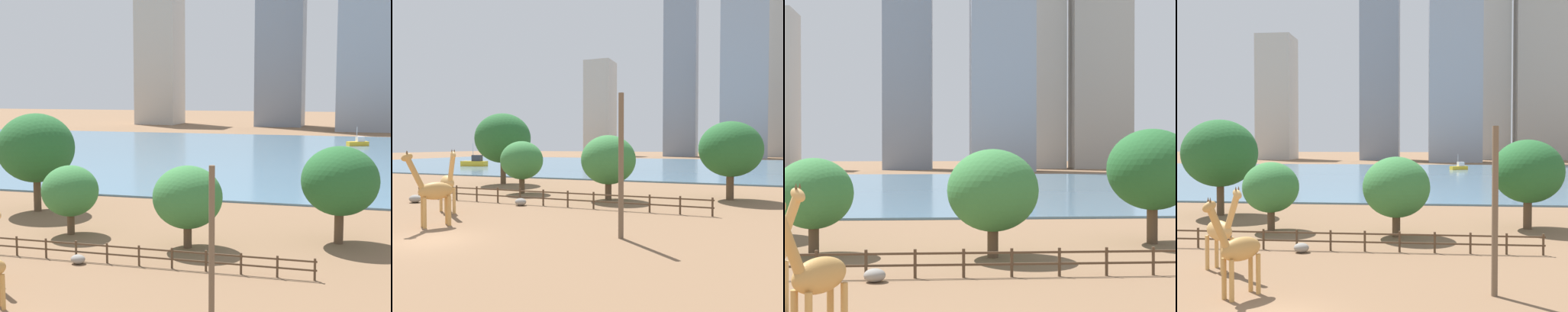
% 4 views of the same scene
% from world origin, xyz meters
% --- Properties ---
extents(ground_plane, '(400.00, 400.00, 0.00)m').
position_xyz_m(ground_plane, '(0.00, 80.00, 0.00)').
color(ground_plane, brown).
extents(harbor_water, '(180.00, 86.00, 0.20)m').
position_xyz_m(harbor_water, '(0.00, 77.00, 0.10)').
color(harbor_water, slate).
rests_on(harbor_water, ground).
extents(giraffe_companion, '(2.10, 2.76, 4.56)m').
position_xyz_m(giraffe_companion, '(-2.41, 2.58, 2.14)').
color(giraffe_companion, '#C18C47').
rests_on(giraffe_companion, ground).
extents(boulder_by_pole, '(0.94, 0.79, 0.59)m').
position_xyz_m(boulder_by_pole, '(-1.75, 11.35, 0.29)').
color(boulder_by_pole, gray).
rests_on(boulder_by_pole, ground).
extents(enclosure_fence, '(26.12, 0.14, 1.30)m').
position_xyz_m(enclosure_fence, '(-0.02, 12.00, 0.76)').
color(enclosure_fence, '#4C3826').
rests_on(enclosure_fence, ground).
extents(tree_left_large, '(4.86, 4.86, 5.76)m').
position_xyz_m(tree_left_large, '(3.84, 16.92, 3.56)').
color(tree_left_large, brown).
rests_on(tree_left_large, ground).
extents(tree_center_broad, '(4.29, 4.29, 5.28)m').
position_xyz_m(tree_center_broad, '(-5.81, 18.28, 3.33)').
color(tree_center_broad, brown).
rests_on(tree_center_broad, ground).
extents(tree_left_small, '(5.49, 5.49, 7.00)m').
position_xyz_m(tree_left_small, '(13.89, 20.95, 4.50)').
color(tree_left_small, brown).
rests_on(tree_left_small, ground).
extents(boat_ferry, '(4.29, 3.15, 3.66)m').
position_xyz_m(boat_ferry, '(14.56, 96.55, 0.82)').
color(boat_ferry, gold).
rests_on(boat_ferry, harbor_water).
extents(skyline_tower_needle, '(14.39, 10.56, 76.89)m').
position_xyz_m(skyline_tower_needle, '(30.69, 166.22, 38.45)').
color(skyline_tower_needle, '#B7B2A8').
rests_on(skyline_tower_needle, ground).
extents(skyline_block_left, '(13.79, 11.99, 76.71)m').
position_xyz_m(skyline_block_left, '(-8.83, 158.35, 38.35)').
color(skyline_block_left, gray).
rests_on(skyline_block_left, ground).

